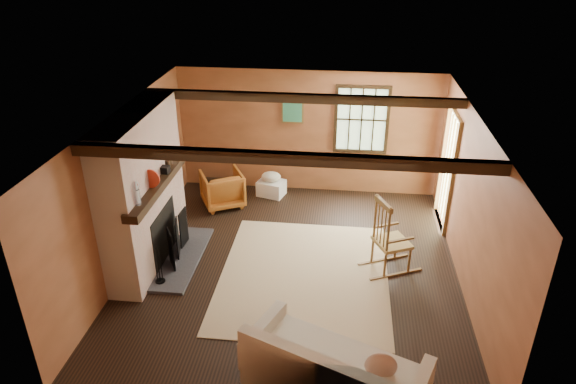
# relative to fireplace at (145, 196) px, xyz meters

# --- Properties ---
(ground) EXTENTS (5.50, 5.50, 0.00)m
(ground) POSITION_rel_fireplace_xyz_m (2.23, 0.00, -1.10)
(ground) COLOR black
(ground) RESTS_ON ground
(room_envelope) EXTENTS (5.02, 5.52, 2.44)m
(room_envelope) POSITION_rel_fireplace_xyz_m (2.45, 0.26, 0.53)
(room_envelope) COLOR #A35C3A
(room_envelope) RESTS_ON ground
(fireplace) EXTENTS (1.02, 2.30, 2.40)m
(fireplace) POSITION_rel_fireplace_xyz_m (0.00, 0.00, 0.00)
(fireplace) COLOR #A3463F
(fireplace) RESTS_ON ground
(rug) EXTENTS (2.50, 3.00, 0.01)m
(rug) POSITION_rel_fireplace_xyz_m (2.43, -0.20, -1.10)
(rug) COLOR tan
(rug) RESTS_ON ground
(rocking_chair) EXTENTS (0.98, 0.78, 1.20)m
(rocking_chair) POSITION_rel_fireplace_xyz_m (3.68, 0.13, -0.60)
(rocking_chair) COLOR tan
(rocking_chair) RESTS_ON ground
(sofa) EXTENTS (2.16, 1.57, 0.80)m
(sofa) POSITION_rel_fireplace_xyz_m (2.93, -2.40, -0.82)
(sofa) COLOR beige
(sofa) RESTS_ON ground
(firewood_pile) EXTENTS (0.68, 0.12, 0.25)m
(firewood_pile) POSITION_rel_fireplace_xyz_m (0.42, 2.52, -0.98)
(firewood_pile) COLOR brown
(firewood_pile) RESTS_ON ground
(laundry_basket) EXTENTS (0.59, 0.50, 0.30)m
(laundry_basket) POSITION_rel_fireplace_xyz_m (1.55, 2.39, -0.95)
(laundry_basket) COLOR white
(laundry_basket) RESTS_ON ground
(basket_pillow) EXTENTS (0.38, 0.31, 0.19)m
(basket_pillow) POSITION_rel_fireplace_xyz_m (1.55, 2.39, -0.71)
(basket_pillow) COLOR beige
(basket_pillow) RESTS_ON laundry_basket
(armchair) EXTENTS (0.98, 0.99, 0.67)m
(armchair) POSITION_rel_fireplace_xyz_m (0.70, 1.88, -0.77)
(armchair) COLOR #BF6026
(armchair) RESTS_ON ground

